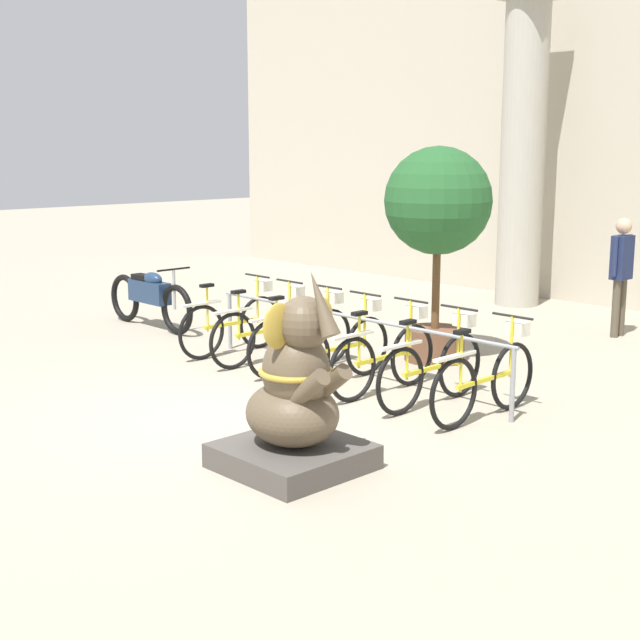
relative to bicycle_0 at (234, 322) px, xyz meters
The scene contains 14 objects.
ground_plane 2.85m from the bicycle_0, 40.16° to the right, with size 60.00×60.00×0.00m, color #9E937F.
column_left 6.21m from the bicycle_0, 85.57° to the left, with size 0.92×0.92×5.16m.
bike_rack 2.00m from the bicycle_0, ahead, with size 4.57×0.05×0.77m.
bicycle_0 is the anchor object (origin of this frame).
bicycle_1 0.66m from the bicycle_0, ahead, with size 0.48×1.67×1.00m.
bicycle_2 1.32m from the bicycle_0, ahead, with size 0.48×1.67×1.00m.
bicycle_3 1.99m from the bicycle_0, ahead, with size 0.48×1.67×1.00m.
bicycle_4 2.65m from the bicycle_0, ahead, with size 0.48×1.67×1.00m.
bicycle_5 3.31m from the bicycle_0, ahead, with size 0.48×1.67×1.00m.
bicycle_6 3.97m from the bicycle_0, ahead, with size 0.48×1.67×1.00m.
elephant_statue 4.37m from the bicycle_0, 31.40° to the right, with size 1.09×1.09×1.74m.
motorcycle 2.17m from the bicycle_0, behind, with size 2.12×0.55×0.96m.
person_pedestrian 5.51m from the bicycle_0, 57.53° to the left, with size 0.22×0.47×1.69m.
potted_tree 2.97m from the bicycle_0, 38.22° to the left, with size 1.33×1.33×2.68m.
Camera 1 is at (6.86, -5.21, 2.67)m, focal length 50.00 mm.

